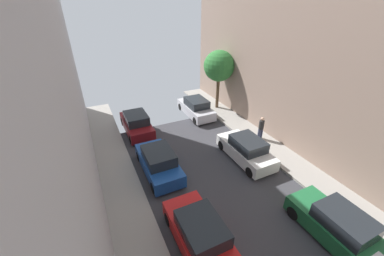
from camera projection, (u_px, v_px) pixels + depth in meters
name	position (u px, v px, depth m)	size (l,w,h in m)	color
parked_car_left_3	(200.00, 235.00, 9.46)	(1.78, 4.20, 1.57)	red
parked_car_left_4	(159.00, 162.00, 13.66)	(1.78, 4.20, 1.57)	#194799
parked_car_left_5	(137.00, 124.00, 17.84)	(1.78, 4.20, 1.57)	maroon
parked_car_right_1	(339.00, 227.00, 9.78)	(1.78, 4.20, 1.57)	#1E6638
parked_car_right_2	(246.00, 150.00, 14.77)	(1.78, 4.20, 1.57)	white
parked_car_right_3	(196.00, 108.00, 20.40)	(1.78, 4.20, 1.57)	silver
pedestrian	(261.00, 127.00, 16.59)	(0.40, 0.36, 1.72)	#2D334C
street_tree_1	(219.00, 66.00, 20.07)	(2.65, 2.65, 5.18)	brown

